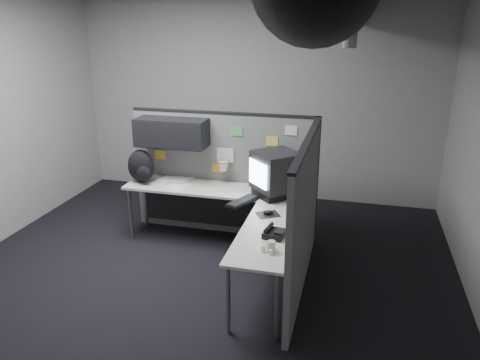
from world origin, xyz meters
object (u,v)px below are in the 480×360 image
(desk, at_px, (228,207))
(backpack, at_px, (141,167))
(monitor, at_px, (276,174))
(phone, at_px, (274,233))
(keyboard, at_px, (242,201))

(desk, relative_size, backpack, 5.43)
(monitor, relative_size, phone, 2.76)
(monitor, height_order, phone, monitor)
(phone, height_order, backpack, backpack)
(keyboard, xyz_separation_m, backpack, (-1.43, 0.38, 0.19))
(keyboard, bearing_deg, backpack, 144.12)
(desk, height_order, monitor, monitor)
(desk, distance_m, monitor, 0.69)
(monitor, xyz_separation_m, backpack, (-1.75, 0.05, -0.07))
(monitor, relative_size, backpack, 1.56)
(monitor, xyz_separation_m, phone, (0.19, -1.09, -0.24))
(desk, bearing_deg, backpack, 168.31)
(keyboard, distance_m, phone, 0.92)
(desk, height_order, phone, phone)
(backpack, bearing_deg, desk, -30.09)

